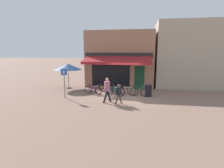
% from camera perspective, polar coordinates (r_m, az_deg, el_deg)
% --- Properties ---
extents(ground_plane, '(160.00, 160.00, 0.00)m').
position_cam_1_polar(ground_plane, '(13.46, 3.82, -4.00)').
color(ground_plane, '#846656').
extents(shop_front, '(6.52, 4.97, 5.32)m').
position_cam_1_polar(shop_front, '(17.62, 2.66, 8.16)').
color(shop_front, '#9E7056').
rests_on(shop_front, ground_plane).
extents(neighbour_building, '(7.48, 4.00, 6.12)m').
position_cam_1_polar(neighbour_building, '(18.76, 25.56, 8.55)').
color(neighbour_building, tan).
rests_on(neighbour_building, ground_plane).
extents(bike_rack_rail, '(4.12, 0.04, 0.57)m').
position_cam_1_polar(bike_rack_rail, '(13.80, 1.28, -1.55)').
color(bike_rack_rail, '#47494F').
rests_on(bike_rack_rail, ground_plane).
extents(bicycle_purple, '(1.58, 0.72, 0.79)m').
position_cam_1_polar(bicycle_purple, '(14.06, -6.21, -1.93)').
color(bicycle_purple, black).
rests_on(bicycle_purple, ground_plane).
extents(bicycle_orange, '(1.61, 0.92, 0.83)m').
position_cam_1_polar(bicycle_orange, '(13.69, -2.71, -2.16)').
color(bicycle_orange, black).
rests_on(bicycle_orange, ground_plane).
extents(bicycle_blue, '(1.61, 0.80, 0.87)m').
position_cam_1_polar(bicycle_blue, '(13.59, 1.08, -2.18)').
color(bicycle_blue, black).
rests_on(bicycle_blue, ground_plane).
extents(bicycle_silver, '(1.73, 0.52, 0.82)m').
position_cam_1_polar(bicycle_silver, '(13.68, 5.06, -2.23)').
color(bicycle_silver, black).
rests_on(bicycle_silver, ground_plane).
extents(bicycle_green, '(1.75, 0.64, 0.87)m').
position_cam_1_polar(bicycle_green, '(13.55, 8.54, -2.29)').
color(bicycle_green, black).
rests_on(bicycle_green, ground_plane).
extents(pedestrian_adult, '(0.56, 0.71, 1.69)m').
position_cam_1_polar(pedestrian_adult, '(11.60, -1.61, -1.13)').
color(pedestrian_adult, black).
rests_on(pedestrian_adult, ground_plane).
extents(pedestrian_child, '(0.55, 0.42, 1.31)m').
position_cam_1_polar(pedestrian_child, '(11.37, 2.06, -2.51)').
color(pedestrian_child, '#47382D').
rests_on(pedestrian_child, ground_plane).
extents(litter_bin, '(0.53, 0.53, 1.05)m').
position_cam_1_polar(litter_bin, '(13.54, 11.77, -1.82)').
color(litter_bin, black).
rests_on(litter_bin, ground_plane).
extents(parking_sign, '(0.44, 0.07, 2.20)m').
position_cam_1_polar(parking_sign, '(13.15, -15.35, 1.34)').
color(parking_sign, slate).
rests_on(parking_sign, ground_plane).
extents(cafe_parasol, '(2.51, 2.51, 2.30)m').
position_cam_1_polar(cafe_parasol, '(16.60, -14.20, 5.49)').
color(cafe_parasol, '#4C3D2D').
rests_on(cafe_parasol, ground_plane).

